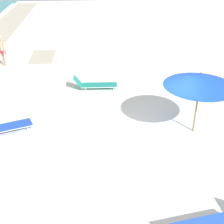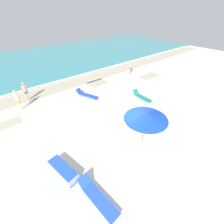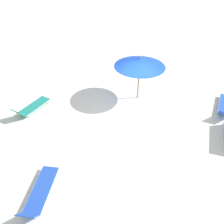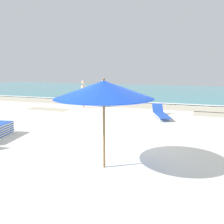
% 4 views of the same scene
% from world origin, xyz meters
% --- Properties ---
extents(ground_plane, '(60.00, 60.00, 0.16)m').
position_xyz_m(ground_plane, '(0.00, 0.01, -0.08)').
color(ground_plane, silver).
extents(ocean_water, '(60.00, 19.45, 0.07)m').
position_xyz_m(ocean_water, '(0.00, 20.33, 0.03)').
color(ocean_water, teal).
rests_on(ocean_water, ground_plane).
extents(beach_umbrella, '(2.52, 2.52, 2.33)m').
position_xyz_m(beach_umbrella, '(0.19, -1.50, 2.04)').
color(beach_umbrella, olive).
rests_on(beach_umbrella, ground_plane).
extents(sun_lounger_beside_umbrella, '(1.37, 2.31, 0.61)m').
position_xyz_m(sun_lounger_beside_umbrella, '(0.54, 5.66, 0.22)').
color(sun_lounger_beside_umbrella, blue).
rests_on(sun_lounger_beside_umbrella, ground_plane).
extents(beachgoer_shoreline_child, '(0.44, 0.27, 1.76)m').
position_xyz_m(beachgoer_shoreline_child, '(-3.90, 8.61, 1.00)').
color(beachgoer_shoreline_child, tan).
rests_on(beachgoer_shoreline_child, ground_plane).
extents(beachgoer_strolling_adult, '(0.27, 0.43, 1.76)m').
position_xyz_m(beachgoer_strolling_adult, '(-4.80, 7.37, 1.00)').
color(beachgoer_strolling_adult, beige).
rests_on(beachgoer_strolling_adult, ground_plane).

